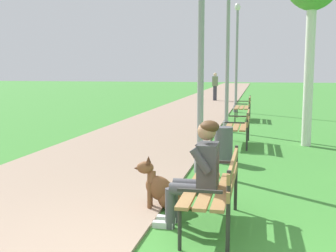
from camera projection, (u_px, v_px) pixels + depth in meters
The scene contains 11 objects.
paved_path at pixel (212, 98), 27.50m from camera, with size 3.52×60.00×0.04m, color gray.
park_bench_near at pixel (217, 185), 4.83m from camera, with size 0.55×1.50×0.85m.
park_bench_mid at pixel (240, 124), 10.20m from camera, with size 0.55×1.50×0.85m.
park_bench_far at pixel (245, 106), 15.42m from camera, with size 0.55×1.50×0.85m.
person_seated_on_near_bench at pixel (198, 170), 4.83m from camera, with size 0.74×0.49×1.25m.
dog_brown at pixel (163, 190), 5.49m from camera, with size 0.83×0.34×0.71m.
lamp_post_near at pixel (201, 52), 7.24m from camera, with size 0.24×0.24×4.07m.
lamp_post_mid at pixel (227, 58), 12.24m from camera, with size 0.24×0.24×4.18m.
lamp_post_far at pixel (237, 57), 17.98m from camera, with size 0.24×0.24×4.58m.
litter_bin at pixel (223, 145), 8.34m from camera, with size 0.36×0.36×0.70m, color #515156.
pedestrian_distant at pixel (215, 87), 24.68m from camera, with size 0.32×0.22×1.65m.
Camera 1 is at (0.88, -3.50, 1.81)m, focal length 45.35 mm.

